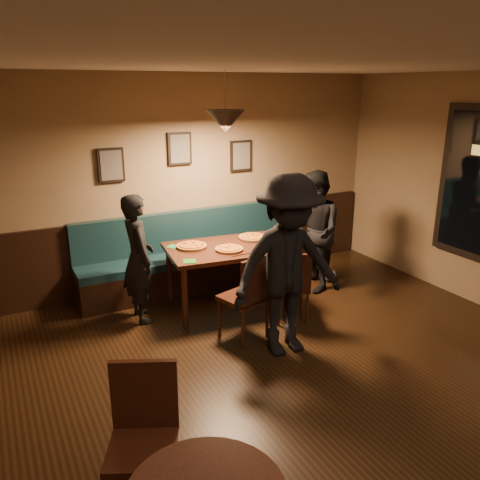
{
  "coord_description": "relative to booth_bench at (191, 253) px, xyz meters",
  "views": [
    {
      "loc": [
        -2.27,
        -2.56,
        2.63
      ],
      "look_at": [
        0.19,
        2.14,
        0.95
      ],
      "focal_mm": 36.52,
      "sensor_mm": 36.0,
      "label": 1
    }
  ],
  "objects": [
    {
      "name": "floor",
      "position": [
        0.0,
        -3.2,
        -0.5
      ],
      "size": [
        7.0,
        7.0,
        0.0
      ],
      "primitive_type": "plane",
      "color": "black",
      "rests_on": "ground"
    },
    {
      "name": "ceiling",
      "position": [
        0.0,
        -3.2,
        2.3
      ],
      "size": [
        7.0,
        7.0,
        0.0
      ],
      "primitive_type": "plane",
      "rotation": [
        3.14,
        0.0,
        0.0
      ],
      "color": "silver",
      "rests_on": "ground"
    },
    {
      "name": "wall_back",
      "position": [
        0.0,
        0.3,
        0.9
      ],
      "size": [
        6.0,
        0.0,
        6.0
      ],
      "primitive_type": "plane",
      "rotation": [
        1.57,
        0.0,
        0.0
      ],
      "color": "#8C704F",
      "rests_on": "ground"
    },
    {
      "name": "wainscot",
      "position": [
        0.0,
        0.27,
        0.0
      ],
      "size": [
        5.88,
        0.06,
        1.0
      ],
      "primitive_type": "cube",
      "color": "black",
      "rests_on": "ground"
    },
    {
      "name": "booth_bench",
      "position": [
        0.0,
        0.0,
        0.0
      ],
      "size": [
        3.0,
        0.6,
        1.0
      ],
      "primitive_type": null,
      "color": "#0F232D",
      "rests_on": "ground"
    },
    {
      "name": "picture_left",
      "position": [
        -0.9,
        0.27,
        1.2
      ],
      "size": [
        0.32,
        0.04,
        0.42
      ],
      "primitive_type": "cube",
      "color": "black",
      "rests_on": "wall_back"
    },
    {
      "name": "picture_center",
      "position": [
        0.0,
        0.27,
        1.35
      ],
      "size": [
        0.32,
        0.04,
        0.42
      ],
      "primitive_type": "cube",
      "color": "black",
      "rests_on": "wall_back"
    },
    {
      "name": "picture_right",
      "position": [
        0.9,
        0.27,
        1.2
      ],
      "size": [
        0.32,
        0.04,
        0.42
      ],
      "primitive_type": "cube",
      "color": "black",
      "rests_on": "wall_back"
    },
    {
      "name": "pendant_lamp",
      "position": [
        0.19,
        -0.71,
        1.75
      ],
      "size": [
        0.44,
        0.44,
        0.25
      ],
      "primitive_type": "cone",
      "rotation": [
        3.14,
        0.0,
        0.0
      ],
      "color": "black",
      "rests_on": "ceiling"
    },
    {
      "name": "dining_table",
      "position": [
        0.19,
        -0.71,
        -0.12
      ],
      "size": [
        1.53,
        1.09,
        0.77
      ],
      "primitive_type": "cube",
      "rotation": [
        0.0,
        0.0,
        -0.12
      ],
      "color": "#33160E",
      "rests_on": "floor"
    },
    {
      "name": "chair_near_left",
      "position": [
        -0.02,
        -1.53,
        -0.02
      ],
      "size": [
        0.53,
        0.53,
        0.97
      ],
      "primitive_type": null,
      "rotation": [
        0.0,
        0.0,
        0.28
      ],
      "color": "black",
      "rests_on": "floor"
    },
    {
      "name": "chair_near_right",
      "position": [
        0.67,
        -1.41,
        -0.07
      ],
      "size": [
        0.5,
        0.5,
        0.87
      ],
      "primitive_type": null,
      "rotation": [
        0.0,
        0.0,
        -0.4
      ],
      "color": "black",
      "rests_on": "floor"
    },
    {
      "name": "diner_left",
      "position": [
        -0.87,
        -0.59,
        0.25
      ],
      "size": [
        0.36,
        0.55,
        1.5
      ],
      "primitive_type": "imported",
      "rotation": [
        0.0,
        0.0,
        1.56
      ],
      "color": "black",
      "rests_on": "floor"
    },
    {
      "name": "diner_right",
      "position": [
        1.44,
        -0.78,
        0.3
      ],
      "size": [
        0.79,
        0.91,
        1.6
      ],
      "primitive_type": "imported",
      "rotation": [
        0.0,
        0.0,
        -1.85
      ],
      "color": "black",
      "rests_on": "floor"
    },
    {
      "name": "diner_front",
      "position": [
        0.24,
        -1.98,
        0.43
      ],
      "size": [
        1.23,
        0.75,
        1.85
      ],
      "primitive_type": "imported",
      "rotation": [
        0.0,
        0.0,
        -0.05
      ],
      "color": "black",
      "rests_on": "floor"
    },
    {
      "name": "pizza_a",
      "position": [
        -0.2,
        -0.54,
        0.29
      ],
      "size": [
        0.44,
        0.44,
        0.04
      ],
      "primitive_type": "cylinder",
      "rotation": [
        0.0,
        0.0,
        0.25
      ],
      "color": "orange",
      "rests_on": "dining_table"
    },
    {
      "name": "pizza_b",
      "position": [
        0.16,
        -0.85,
        0.29
      ],
      "size": [
        0.35,
        0.35,
        0.04
      ],
      "primitive_type": "cylinder",
      "rotation": [
        0.0,
        0.0,
        -0.05
      ],
      "color": "orange",
      "rests_on": "dining_table"
    },
    {
      "name": "pizza_c",
      "position": [
        0.63,
        -0.57,
        0.29
      ],
      "size": [
        0.36,
        0.36,
        0.04
      ],
      "primitive_type": "cylinder",
      "rotation": [
        0.0,
        0.0,
        -0.02
      ],
      "color": "orange",
      "rests_on": "dining_table"
    },
    {
      "name": "soda_glass",
      "position": [
        0.79,
        -1.04,
        0.34
      ],
      "size": [
        0.08,
        0.08,
        0.14
      ],
      "primitive_type": "cylinder",
      "rotation": [
        0.0,
        0.0,
        0.32
      ],
      "color": "black",
      "rests_on": "dining_table"
    },
    {
      "name": "tabasco_bottle",
      "position": [
        0.68,
        -0.77,
        0.33
      ],
      "size": [
        0.04,
        0.04,
        0.13
      ],
      "primitive_type": "cylinder",
      "rotation": [
        0.0,
        0.0,
        0.4
      ],
      "color": "maroon",
      "rests_on": "dining_table"
    },
    {
      "name": "napkin_a",
      "position": [
        -0.39,
        -0.41,
        0.27
      ],
      "size": [
        0.19,
        0.19,
        0.01
      ],
      "primitive_type": "cube",
      "rotation": [
        0.0,
        0.0,
        0.64
      ],
      "color": "#207931",
      "rests_on": "dining_table"
    },
    {
      "name": "napkin_b",
      "position": [
        -0.4,
        -0.99,
        0.27
      ],
      "size": [
        0.18,
        0.18,
        0.01
      ],
      "primitive_type": "cube",
      "rotation": [
        0.0,
        0.0,
        -0.35
      ],
      "color": "#227F22",
      "rests_on": "dining_table"
    },
    {
      "name": "cutlery_set",
      "position": [
        0.22,
        -1.07,
        0.27
      ],
      "size": [
        0.18,
        0.02,
        0.0
      ],
      "primitive_type": "cube",
      "rotation": [
        0.0,
        0.0,
        1.57
      ],
      "color": "#BCBDC1",
      "rests_on": "dining_table"
    },
    {
      "name": "cafe_chair_far",
      "position": [
        -1.65,
        -3.26,
        -0.01
      ],
      "size": [
        0.57,
        0.57,
        0.98
      ],
      "primitive_type": null,
      "rotation": [
        0.0,
        0.0,
        2.71
      ],
      "color": "#311A0D",
      "rests_on": "floor"
    }
  ]
}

